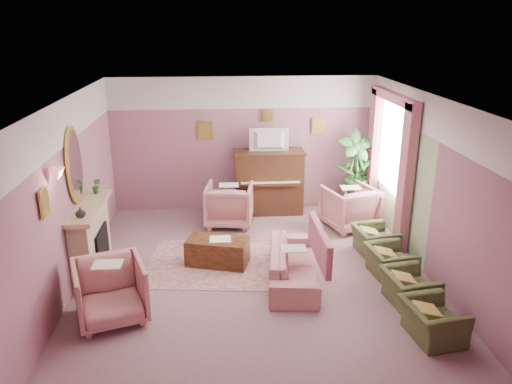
{
  "coord_description": "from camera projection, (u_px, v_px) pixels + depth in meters",
  "views": [
    {
      "loc": [
        -0.53,
        -7.2,
        3.86
      ],
      "look_at": [
        0.06,
        0.4,
        1.23
      ],
      "focal_mm": 35.0,
      "sensor_mm": 36.0,
      "label": 1
    }
  ],
  "objects": [
    {
      "name": "area_rug",
      "position": [
        223.0,
        263.0,
        8.35
      ],
      "size": [
        2.7,
        2.08,
        0.01
      ],
      "primitive_type": "cube",
      "rotation": [
        0.0,
        0.0,
        -0.12
      ],
      "color": "#A8726F",
      "rests_on": "floor"
    },
    {
      "name": "hearth",
      "position": [
        107.0,
        271.0,
        8.09
      ],
      "size": [
        0.55,
        1.5,
        0.02
      ],
      "primitive_type": "cube",
      "color": "tan",
      "rests_on": "floor"
    },
    {
      "name": "olive_chair_c",
      "position": [
        390.0,
        258.0,
        7.85
      ],
      "size": [
        0.53,
        0.75,
        0.65
      ],
      "primitive_type": "imported",
      "color": "#444E2A",
      "rests_on": "floor"
    },
    {
      "name": "piano_keys",
      "position": [
        271.0,
        183.0,
        10.07
      ],
      "size": [
        1.2,
        0.08,
        0.02
      ],
      "primitive_type": "cube",
      "color": "white",
      "rests_on": "piano"
    },
    {
      "name": "wall_right",
      "position": [
        429.0,
        186.0,
        7.83
      ],
      "size": [
        0.02,
        6.0,
        2.8
      ],
      "primitive_type": "cube",
      "color": "slate",
      "rests_on": "floor"
    },
    {
      "name": "curtain_left",
      "position": [
        406.0,
        180.0,
        8.44
      ],
      "size": [
        0.16,
        0.34,
        2.6
      ],
      "primitive_type": "cube",
      "color": "#A25264",
      "rests_on": "floor"
    },
    {
      "name": "fireplace_inset",
      "position": [
        98.0,
        249.0,
        7.96
      ],
      "size": [
        0.18,
        0.72,
        0.68
      ],
      "primitive_type": "cube",
      "color": "black",
      "rests_on": "floor"
    },
    {
      "name": "wall_front",
      "position": [
        278.0,
        290.0,
        4.8
      ],
      "size": [
        5.5,
        0.02,
        2.8
      ],
      "primitive_type": "cube",
      "color": "slate",
      "rests_on": "floor"
    },
    {
      "name": "side_table",
      "position": [
        357.0,
        194.0,
        10.63
      ],
      "size": [
        0.52,
        0.52,
        0.7
      ],
      "primitive_type": "cylinder",
      "color": "silver",
      "rests_on": "floor"
    },
    {
      "name": "floral_armchair_left",
      "position": [
        229.0,
        202.0,
        9.84
      ],
      "size": [
        0.89,
        0.89,
        0.93
      ],
      "primitive_type": "imported",
      "color": "tan",
      "rests_on": "floor"
    },
    {
      "name": "stripe_panel",
      "position": [
        397.0,
        181.0,
        9.16
      ],
      "size": [
        0.01,
        3.0,
        2.15
      ],
      "primitive_type": "cube",
      "color": "#9BB185",
      "rests_on": "wall_right"
    },
    {
      "name": "coffee_table",
      "position": [
        218.0,
        252.0,
        8.28
      ],
      "size": [
        1.1,
        0.76,
        0.45
      ],
      "primitive_type": "cube",
      "rotation": [
        0.0,
        0.0,
        -0.28
      ],
      "color": "#442612",
      "rests_on": "floor"
    },
    {
      "name": "print_back_left",
      "position": [
        205.0,
        130.0,
        10.25
      ],
      "size": [
        0.3,
        0.03,
        0.38
      ],
      "primitive_type": "cube",
      "color": "gold",
      "rests_on": "wall_back"
    },
    {
      "name": "sconce_shade",
      "position": [
        57.0,
        174.0,
        6.44
      ],
      "size": [
        0.2,
        0.2,
        0.16
      ],
      "primitive_type": "cone",
      "color": "#E3826D",
      "rests_on": "wall_left"
    },
    {
      "name": "fireplace_surround",
      "position": [
        91.0,
        241.0,
        7.9
      ],
      "size": [
        0.3,
        1.4,
        1.1
      ],
      "primitive_type": "cube",
      "color": "tan",
      "rests_on": "floor"
    },
    {
      "name": "print_back_mid",
      "position": [
        268.0,
        116.0,
        10.26
      ],
      "size": [
        0.22,
        0.03,
        0.26
      ],
      "primitive_type": "cube",
      "color": "gold",
      "rests_on": "wall_back"
    },
    {
      "name": "mantel_vase",
      "position": [
        80.0,
        212.0,
        7.21
      ],
      "size": [
        0.16,
        0.16,
        0.16
      ],
      "primitive_type": "imported",
      "color": "silver",
      "rests_on": "mantel_shelf"
    },
    {
      "name": "palm_plant",
      "position": [
        355.0,
        165.0,
        10.19
      ],
      "size": [
        0.76,
        0.76,
        1.44
      ],
      "primitive_type": "imported",
      "color": "#276128",
      "rests_on": "palm_pot"
    },
    {
      "name": "picture_rail_band",
      "position": [
        243.0,
        93.0,
        10.09
      ],
      "size": [
        5.5,
        0.01,
        0.65
      ],
      "primitive_type": "cube",
      "color": "silver",
      "rests_on": "wall_back"
    },
    {
      "name": "mantel_shelf",
      "position": [
        89.0,
        207.0,
        7.72
      ],
      "size": [
        0.4,
        1.55,
        0.07
      ],
      "primitive_type": "cube",
      "color": "tan",
      "rests_on": "fireplace_surround"
    },
    {
      "name": "pelmet",
      "position": [
        394.0,
        97.0,
        8.9
      ],
      "size": [
        0.16,
        2.2,
        0.16
      ],
      "primitive_type": "cube",
      "color": "#A25264",
      "rests_on": "wall_right"
    },
    {
      "name": "olive_chair_a",
      "position": [
        433.0,
        316.0,
        6.3
      ],
      "size": [
        0.53,
        0.75,
        0.65
      ],
      "primitive_type": "imported",
      "color": "#444E2A",
      "rests_on": "floor"
    },
    {
      "name": "wall_back",
      "position": [
        244.0,
        144.0,
        10.45
      ],
      "size": [
        5.5,
        0.02,
        2.8
      ],
      "primitive_type": "cube",
      "color": "slate",
      "rests_on": "floor"
    },
    {
      "name": "piano",
      "position": [
        269.0,
        182.0,
        10.43
      ],
      "size": [
        1.4,
        0.6,
        1.3
      ],
      "primitive_type": "cube",
      "color": "#381F12",
      "rests_on": "floor"
    },
    {
      "name": "curtain_right",
      "position": [
        373.0,
        153.0,
        10.18
      ],
      "size": [
        0.16,
        0.34,
        2.6
      ],
      "primitive_type": "cube",
      "color": "#A25264",
      "rests_on": "floor"
    },
    {
      "name": "piano_top",
      "position": [
        269.0,
        152.0,
        10.22
      ],
      "size": [
        1.45,
        0.65,
        0.04
      ],
      "primitive_type": "cube",
      "color": "#381F12",
      "rests_on": "piano"
    },
    {
      "name": "floral_armchair_front",
      "position": [
        110.0,
        288.0,
        6.67
      ],
      "size": [
        0.89,
        0.89,
        0.93
      ],
      "primitive_type": "imported",
      "color": "tan",
      "rests_on": "floor"
    },
    {
      "name": "table_paper",
      "position": [
        220.0,
        239.0,
        8.21
      ],
      "size": [
        0.35,
        0.28,
        0.01
      ],
      "primitive_type": "cube",
      "color": "white",
      "rests_on": "coffee_table"
    },
    {
      "name": "olive_chair_d",
      "position": [
        375.0,
        236.0,
        8.62
      ],
      "size": [
        0.53,
        0.75,
        0.65
      ],
      "primitive_type": "imported",
      "color": "#444E2A",
      "rests_on": "floor"
    },
    {
      "name": "floor",
      "position": [
        255.0,
        272.0,
        8.08
      ],
      "size": [
        5.5,
        6.0,
        0.01
      ],
      "primitive_type": "cube",
      "color": "#826167",
      "rests_on": "ground"
    },
    {
      "name": "sofa",
      "position": [
        293.0,
        258.0,
        7.73
      ],
      "size": [
        0.62,
        1.87,
        0.76
      ],
      "primitive_type": "imported",
      "color": "tan",
      "rests_on": "floor"
    },
    {
      "name": "mirror_glass",
      "position": [
        76.0,
        165.0,
        7.49
      ],
      "size": [
        0.01,
        0.6,
        1.06
      ],
      "primitive_type": "ellipsoid",
      "color": "white",
      "rests_on": "wall_left"
    },
    {
      "name": "window_blind",
      "position": [
        394.0,
        144.0,
        9.19
      ],
      "size": [
        0.03,
        1.4,
        1.8
      ],
      "primitive_type": "cube",
      "color": "white",
      "rests_on": "wall_right"
    },
    {
      "name": "mirror_frame",
      "position": [
        74.0,
        165.0,
        7.49
      ],
      "size": [
        0.04,
        0.72,
        1.2
      ],
      "primitive_type": "ellipsoid",
      "color": "gold",
      "rests_on": "wall_left"
    },
    {
      "name": "side_plant_big",
      "position": [
        358.0,
        171.0,
        10.46
      ],
      "size": [
        0.3,
        0.3,
        0.34
      ],
      "primitive_type": "imported",
      "color": "#276128",
      "rests_on": "side_table"
    },
    {
      "name": "print_left_wall",
      "position": [
        44.0,
        202.0,
        6.19
      ],
      "size": [
        0.03,
        0.28,
        0.36
      ],
      "primitive_type": "cube",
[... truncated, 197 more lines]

